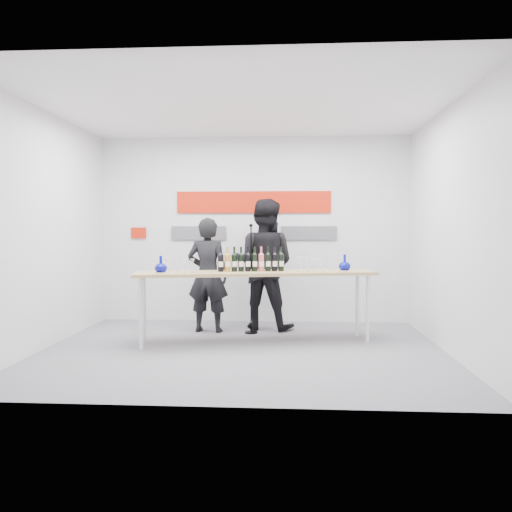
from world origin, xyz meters
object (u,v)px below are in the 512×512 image
at_px(tasting_table, 256,277).
at_px(presenter_left, 208,275).
at_px(presenter_right, 264,264).
at_px(mic_stand, 251,300).

distance_m(tasting_table, presenter_left, 1.00).
bearing_deg(tasting_table, presenter_right, 74.77).
xyz_separation_m(tasting_table, presenter_right, (0.07, 0.95, 0.10)).
xyz_separation_m(presenter_right, mic_stand, (-0.17, -0.36, -0.50)).
height_order(tasting_table, mic_stand, mic_stand).
bearing_deg(presenter_right, mic_stand, 80.57).
distance_m(presenter_left, presenter_right, 0.88).
height_order(tasting_table, presenter_left, presenter_left).
bearing_deg(presenter_right, tasting_table, 101.76).
distance_m(presenter_right, mic_stand, 0.64).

